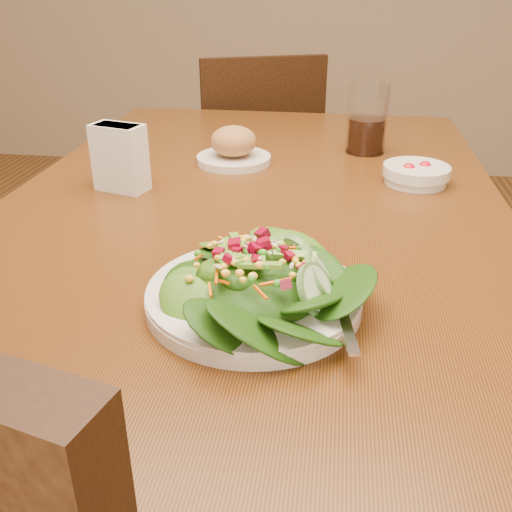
{
  "coord_description": "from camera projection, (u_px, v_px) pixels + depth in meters",
  "views": [
    {
      "loc": [
        0.14,
        -0.95,
        1.12
      ],
      "look_at": [
        0.05,
        -0.33,
        0.81
      ],
      "focal_mm": 40.0,
      "sensor_mm": 36.0,
      "label": 1
    }
  ],
  "objects": [
    {
      "name": "ground_plane",
      "position": [
        253.0,
        493.0,
        1.36
      ],
      "size": [
        5.0,
        5.0,
        0.0
      ],
      "primitive_type": "plane",
      "color": "brown"
    },
    {
      "name": "chair_far",
      "position": [
        255.0,
        177.0,
        1.99
      ],
      "size": [
        0.53,
        0.53,
        0.89
      ],
      "rotation": [
        0.0,
        0.0,
        3.51
      ],
      "color": "black",
      "rests_on": "ground_plane"
    },
    {
      "name": "drinking_glass",
      "position": [
        367.0,
        123.0,
        1.26
      ],
      "size": [
        0.09,
        0.09,
        0.15
      ],
      "color": "silver",
      "rests_on": "dining_table"
    },
    {
      "name": "napkin_holder",
      "position": [
        120.0,
        156.0,
        1.04
      ],
      "size": [
        0.1,
        0.07,
        0.12
      ],
      "rotation": [
        0.0,
        0.0,
        -0.27
      ],
      "color": "white",
      "rests_on": "dining_table"
    },
    {
      "name": "tomato_bowl",
      "position": [
        416.0,
        174.0,
        1.09
      ],
      "size": [
        0.13,
        0.13,
        0.04
      ],
      "color": "silver",
      "rests_on": "dining_table"
    },
    {
      "name": "salad_plate",
      "position": [
        261.0,
        285.0,
        0.69
      ],
      "size": [
        0.27,
        0.27,
        0.08
      ],
      "rotation": [
        0.0,
        0.0,
        -0.0
      ],
      "color": "silver",
      "rests_on": "dining_table"
    },
    {
      "name": "dining_table",
      "position": [
        253.0,
        250.0,
        1.07
      ],
      "size": [
        0.9,
        1.4,
        0.75
      ],
      "color": "#573516",
      "rests_on": "ground_plane"
    },
    {
      "name": "bread_plate",
      "position": [
        234.0,
        148.0,
        1.2
      ],
      "size": [
        0.16,
        0.16,
        0.08
      ],
      "color": "silver",
      "rests_on": "dining_table"
    }
  ]
}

